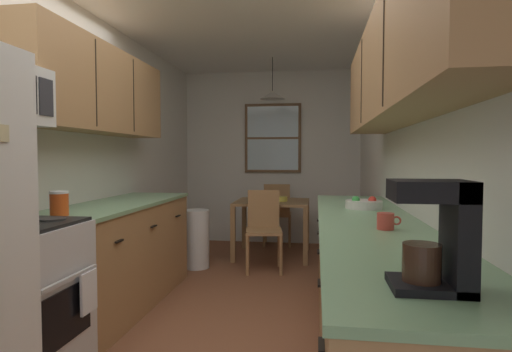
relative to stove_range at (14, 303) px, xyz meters
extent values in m
plane|color=brown|center=(0.99, 1.50, -0.47)|extent=(12.00, 12.00, 0.00)
cube|color=silver|center=(-0.36, 1.50, 0.80)|extent=(0.10, 9.00, 2.55)
cube|color=silver|center=(2.34, 1.50, 0.80)|extent=(0.10, 9.00, 2.55)
cube|color=silver|center=(0.99, 4.15, 0.80)|extent=(4.40, 0.10, 2.55)
cube|color=white|center=(0.99, 1.50, 2.12)|extent=(4.40, 9.00, 0.08)
cube|color=beige|center=(0.42, -0.54, 0.91)|extent=(0.01, 0.05, 0.07)
cube|color=silver|center=(0.00, 0.00, -0.02)|extent=(0.62, 0.64, 0.90)
cube|color=black|center=(0.32, 0.00, -0.05)|extent=(0.01, 0.44, 0.30)
cube|color=silver|center=(0.34, 0.00, 0.16)|extent=(0.02, 0.51, 0.02)
cube|color=black|center=(0.00, 0.00, 0.44)|extent=(0.59, 0.60, 0.02)
cylinder|color=#2D2D2D|center=(-0.14, 0.14, 0.45)|extent=(0.15, 0.15, 0.01)
cylinder|color=#2D2D2D|center=(0.14, -0.14, 0.45)|extent=(0.15, 0.15, 0.01)
cylinder|color=#2D2D2D|center=(0.14, 0.14, 0.45)|extent=(0.15, 0.15, 0.01)
cube|color=black|center=(0.08, -0.06, 1.17)|extent=(0.01, 0.37, 0.22)
cube|color=#2D2D33|center=(0.08, 0.21, 1.17)|extent=(0.01, 0.12, 0.22)
cube|color=#A87A4C|center=(-0.01, 1.26, -0.04)|extent=(0.60, 1.86, 0.87)
cube|color=#7AA87A|center=(-0.01, 1.26, 0.41)|extent=(0.63, 1.88, 0.03)
cube|color=black|center=(0.31, 0.64, 0.23)|extent=(0.02, 0.10, 0.01)
cube|color=black|center=(0.31, 1.26, 0.23)|extent=(0.02, 0.10, 0.01)
cube|color=black|center=(0.31, 1.88, 0.23)|extent=(0.02, 0.10, 0.01)
cube|color=#A87A4C|center=(-0.15, 1.21, 1.37)|extent=(0.32, 1.96, 0.71)
cube|color=#2D2319|center=(0.02, 0.89, 1.37)|extent=(0.01, 0.01, 0.65)
cube|color=#2D2319|center=(0.02, 1.53, 1.37)|extent=(0.01, 0.01, 0.65)
cube|color=#A87A4C|center=(1.99, 0.52, -0.04)|extent=(0.60, 3.23, 0.87)
cube|color=#7AA87A|center=(1.99, 0.52, 0.41)|extent=(0.63, 3.25, 0.03)
cube|color=black|center=(1.68, -0.77, 0.23)|extent=(0.02, 0.10, 0.01)
cube|color=black|center=(1.68, -0.13, 0.23)|extent=(0.02, 0.10, 0.01)
cube|color=black|center=(1.68, 0.52, 0.23)|extent=(0.02, 0.10, 0.01)
cube|color=black|center=(1.68, 1.16, 0.23)|extent=(0.02, 0.10, 0.01)
cube|color=black|center=(1.68, 1.81, 0.23)|extent=(0.02, 0.10, 0.01)
cube|color=#A87A4C|center=(2.13, 0.47, 1.35)|extent=(0.32, 2.93, 0.63)
cube|color=#2D2319|center=(1.97, -0.02, 1.35)|extent=(0.01, 0.01, 0.58)
cube|color=#2D2319|center=(1.97, 0.95, 1.35)|extent=(0.01, 0.01, 0.58)
cube|color=olive|center=(1.10, 3.23, 0.23)|extent=(0.93, 0.85, 0.03)
cube|color=olive|center=(0.67, 2.84, -0.13)|extent=(0.06, 0.06, 0.69)
cube|color=olive|center=(1.54, 2.84, -0.13)|extent=(0.06, 0.06, 0.69)
cube|color=olive|center=(0.67, 3.63, -0.13)|extent=(0.06, 0.06, 0.69)
cube|color=olive|center=(1.54, 3.63, -0.13)|extent=(0.06, 0.06, 0.69)
cube|color=#A87A4C|center=(1.08, 2.53, -0.02)|extent=(0.45, 0.45, 0.04)
cube|color=#A87A4C|center=(1.06, 2.71, 0.20)|extent=(0.37, 0.09, 0.45)
cylinder|color=#A87A4C|center=(1.29, 2.38, -0.26)|extent=(0.04, 0.04, 0.43)
cylinder|color=#A87A4C|center=(0.93, 2.32, -0.26)|extent=(0.04, 0.04, 0.43)
cylinder|color=#A87A4C|center=(1.24, 2.74, -0.26)|extent=(0.04, 0.04, 0.43)
cylinder|color=#A87A4C|center=(0.88, 2.68, -0.26)|extent=(0.04, 0.04, 0.43)
cube|color=#A87A4C|center=(1.10, 3.94, -0.02)|extent=(0.42, 0.42, 0.04)
cube|color=#A87A4C|center=(1.11, 3.76, 0.20)|extent=(0.37, 0.05, 0.45)
cylinder|color=#A87A4C|center=(0.91, 4.11, -0.26)|extent=(0.04, 0.04, 0.43)
cylinder|color=#A87A4C|center=(1.28, 4.13, -0.26)|extent=(0.04, 0.04, 0.43)
cylinder|color=#A87A4C|center=(0.93, 3.75, -0.26)|extent=(0.04, 0.04, 0.43)
cylinder|color=#A87A4C|center=(1.30, 3.77, -0.26)|extent=(0.04, 0.04, 0.43)
cylinder|color=black|center=(1.10, 3.23, 1.87)|extent=(0.01, 0.01, 0.43)
cone|color=#B7B2A8|center=(1.10, 3.23, 1.60)|extent=(0.32, 0.32, 0.10)
sphere|color=white|center=(1.10, 3.23, 1.62)|extent=(0.06, 0.06, 0.06)
cube|color=brown|center=(1.02, 4.08, 1.09)|extent=(0.84, 0.04, 1.02)
cube|color=silver|center=(1.02, 4.07, 1.09)|extent=(0.76, 0.01, 0.94)
cube|color=brown|center=(1.02, 4.07, 1.09)|extent=(0.76, 0.02, 0.03)
cylinder|color=white|center=(0.29, 2.56, -0.14)|extent=(0.29, 0.29, 0.67)
cylinder|color=#D84C19|center=(-0.01, 0.44, 0.50)|extent=(0.12, 0.12, 0.15)
cylinder|color=white|center=(-0.01, 0.44, 0.58)|extent=(0.12, 0.12, 0.02)
cube|color=white|center=(0.35, 0.16, 0.03)|extent=(0.02, 0.16, 0.24)
cube|color=black|center=(1.99, -0.80, 0.44)|extent=(0.22, 0.18, 0.02)
cube|color=black|center=(2.07, -0.80, 0.59)|extent=(0.06, 0.18, 0.32)
cube|color=black|center=(1.99, -0.80, 0.72)|extent=(0.22, 0.18, 0.06)
cylinder|color=#331E14|center=(1.97, -0.80, 0.51)|extent=(0.11, 0.11, 0.11)
cylinder|color=#BF3F33|center=(2.03, 0.22, 0.47)|extent=(0.09, 0.09, 0.09)
torus|color=#BF3F33|center=(2.09, 0.22, 0.48)|extent=(0.05, 0.01, 0.05)
cylinder|color=silver|center=(2.02, 1.13, 0.46)|extent=(0.27, 0.27, 0.06)
cylinder|color=black|center=(2.02, 1.13, 0.47)|extent=(0.22, 0.22, 0.03)
sphere|color=red|center=(2.08, 1.12, 0.49)|extent=(0.06, 0.06, 0.06)
sphere|color=green|center=(1.96, 1.11, 0.49)|extent=(0.06, 0.06, 0.06)
cylinder|color=#E0D14C|center=(1.21, 3.19, 0.28)|extent=(0.18, 0.18, 0.06)
camera|label=1|loc=(1.66, -2.05, 0.82)|focal=29.08mm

